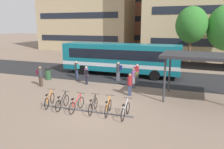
# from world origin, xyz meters

# --- Properties ---
(ground) EXTENTS (200.00, 200.00, 0.00)m
(ground) POSITION_xyz_m (0.00, 0.00, 0.00)
(ground) COLOR #7A6656
(bus_lane_asphalt) EXTENTS (80.00, 7.20, 0.01)m
(bus_lane_asphalt) POSITION_xyz_m (0.00, 9.39, 0.00)
(bus_lane_asphalt) COLOR #232326
(bus_lane_asphalt) RESTS_ON ground
(city_bus) EXTENTS (12.05, 2.68, 3.20)m
(city_bus) POSITION_xyz_m (-1.27, 9.39, 1.78)
(city_bus) COLOR #0F6070
(city_bus) RESTS_ON ground
(bike_rack) EXTENTS (5.95, 0.26, 0.70)m
(bike_rack) POSITION_xyz_m (-0.51, -0.49, 0.09)
(bike_rack) COLOR #47474C
(bike_rack) RESTS_ON ground
(parked_bicycle_orange_0) EXTENTS (0.64, 1.67, 0.99)m
(parked_bicycle_orange_0) POSITION_xyz_m (-3.01, -0.46, 0.38)
(parked_bicycle_orange_0) COLOR black
(parked_bicycle_orange_0) RESTS_ON ground
(parked_bicycle_black_1) EXTENTS (0.52, 1.72, 0.99)m
(parked_bicycle_black_1) POSITION_xyz_m (-2.02, -0.54, 0.38)
(parked_bicycle_black_1) COLOR black
(parked_bicycle_black_1) RESTS_ON ground
(parked_bicycle_red_2) EXTENTS (0.52, 1.72, 0.99)m
(parked_bicycle_red_2) POSITION_xyz_m (-1.01, -0.57, 0.38)
(parked_bicycle_red_2) COLOR black
(parked_bicycle_red_2) RESTS_ON ground
(parked_bicycle_black_3) EXTENTS (0.52, 1.72, 0.99)m
(parked_bicycle_black_3) POSITION_xyz_m (0.01, -0.42, 0.38)
(parked_bicycle_black_3) COLOR black
(parked_bicycle_black_3) RESTS_ON ground
(parked_bicycle_orange_4) EXTENTS (0.52, 1.71, 0.99)m
(parked_bicycle_orange_4) POSITION_xyz_m (0.94, -0.37, 0.38)
(parked_bicycle_orange_4) COLOR black
(parked_bicycle_orange_4) RESTS_ON ground
(parked_bicycle_silver_5) EXTENTS (0.52, 1.72, 0.99)m
(parked_bicycle_silver_5) POSITION_xyz_m (2.02, -0.49, 0.38)
(parked_bicycle_silver_5) COLOR black
(parked_bicycle_silver_5) RESTS_ON ground
(transit_shelter) EXTENTS (6.25, 3.65, 3.18)m
(transit_shelter) POSITION_xyz_m (6.48, 3.82, 2.99)
(transit_shelter) COLOR #38383D
(transit_shelter) RESTS_ON ground
(commuter_maroon_pack_0) EXTENTS (0.57, 0.41, 1.73)m
(commuter_maroon_pack_0) POSITION_xyz_m (-6.43, 3.09, 0.99)
(commuter_maroon_pack_0) COLOR #47382D
(commuter_maroon_pack_0) RESTS_ON ground
(commuter_olive_pack_1) EXTENTS (0.53, 0.35, 1.66)m
(commuter_olive_pack_1) POSITION_xyz_m (1.11, 5.22, 0.95)
(commuter_olive_pack_1) COLOR #565660
(commuter_olive_pack_1) RESTS_ON ground
(commuter_black_pack_2) EXTENTS (0.52, 0.60, 1.61)m
(commuter_black_pack_2) POSITION_xyz_m (-3.03, 4.92, 0.92)
(commuter_black_pack_2) COLOR black
(commuter_black_pack_2) RESTS_ON ground
(commuter_teal_pack_3) EXTENTS (0.61, 0.53, 1.70)m
(commuter_teal_pack_3) POSITION_xyz_m (-4.87, 6.54, 0.98)
(commuter_teal_pack_3) COLOR #2D3851
(commuter_teal_pack_3) RESTS_ON ground
(commuter_grey_pack_4) EXTENTS (0.58, 0.44, 1.66)m
(commuter_grey_pack_4) POSITION_xyz_m (1.32, 3.27, 0.95)
(commuter_grey_pack_4) COLOR #2D3851
(commuter_grey_pack_4) RESTS_ON ground
(commuter_maroon_pack_5) EXTENTS (0.56, 0.60, 1.69)m
(commuter_maroon_pack_5) POSITION_xyz_m (0.95, 6.97, 0.97)
(commuter_maroon_pack_5) COLOR #565660
(commuter_maroon_pack_5) RESTS_ON ground
(commuter_navy_pack_6) EXTENTS (0.52, 0.34, 1.77)m
(commuter_navy_pack_6) POSITION_xyz_m (-0.77, 7.00, 1.02)
(commuter_navy_pack_6) COLOR #565660
(commuter_navy_pack_6) RESTS_ON ground
(trash_bin) EXTENTS (0.55, 0.55, 1.03)m
(trash_bin) POSITION_xyz_m (-7.21, 5.22, 0.52)
(trash_bin) COLOR #284C2D
(trash_bin) RESTS_ON ground
(street_tree_1) EXTENTS (3.66, 3.66, 7.24)m
(street_tree_1) POSITION_xyz_m (5.35, 16.17, 5.08)
(street_tree_1) COLOR brown
(street_tree_1) RESTS_ON ground
(building_left_wing) EXTENTS (18.86, 10.39, 17.12)m
(building_left_wing) POSITION_xyz_m (-15.22, 31.15, 8.56)
(building_left_wing) COLOR tan
(building_left_wing) RESTS_ON ground
(building_centre_block) EXTENTS (18.20, 12.26, 15.96)m
(building_centre_block) POSITION_xyz_m (0.80, 40.40, 7.98)
(building_centre_block) COLOR brown
(building_centre_block) RESTS_ON ground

